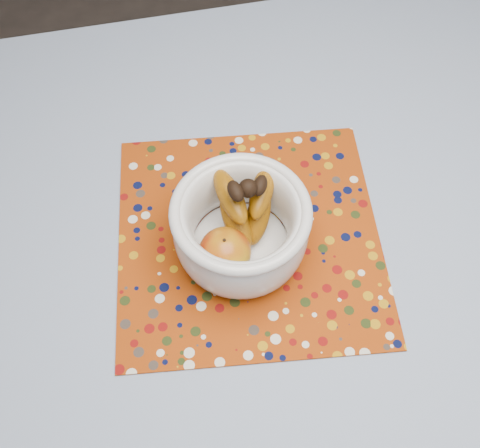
# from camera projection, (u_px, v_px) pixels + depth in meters

# --- Properties ---
(table) EXTENTS (1.20, 1.20, 0.75)m
(table) POSITION_uv_depth(u_px,v_px,m) (322.00, 284.00, 0.99)
(table) COLOR brown
(table) RESTS_ON ground
(tablecloth) EXTENTS (1.32, 1.32, 0.01)m
(tablecloth) POSITION_uv_depth(u_px,v_px,m) (329.00, 263.00, 0.92)
(tablecloth) COLOR slate
(tablecloth) RESTS_ON table
(placemat) EXTENTS (0.49, 0.49, 0.00)m
(placemat) POSITION_uv_depth(u_px,v_px,m) (249.00, 236.00, 0.94)
(placemat) COLOR #892F07
(placemat) RESTS_ON tablecloth
(fruit_bowl) EXTENTS (0.21, 0.21, 0.17)m
(fruit_bowl) POSITION_uv_depth(u_px,v_px,m) (243.00, 224.00, 0.86)
(fruit_bowl) COLOR silver
(fruit_bowl) RESTS_ON placemat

